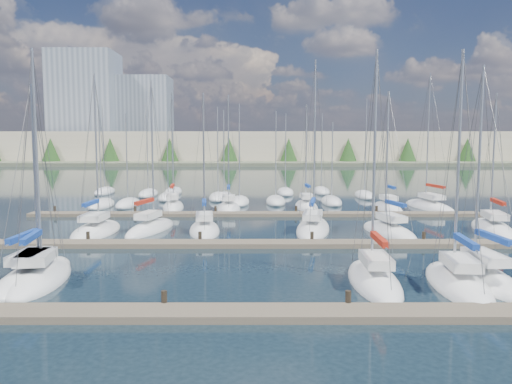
{
  "coord_description": "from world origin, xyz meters",
  "views": [
    {
      "loc": [
        -0.02,
        -18.15,
        7.35
      ],
      "look_at": [
        0.0,
        14.0,
        4.0
      ],
      "focal_mm": 35.0,
      "sensor_mm": 36.0,
      "label": 1
    }
  ],
  "objects_px": {
    "sailboat_b": "(34,276)",
    "sailboat_k": "(313,228)",
    "sailboat_e": "(457,283)",
    "sailboat_j": "(205,230)",
    "sailboat_m": "(492,229)",
    "sailboat_l": "(389,231)",
    "sailboat_o": "(229,208)",
    "sailboat_n": "(173,207)",
    "sailboat_d": "(374,280)",
    "sailboat_p": "(306,206)",
    "sailboat_q": "(387,208)",
    "sailboat_i": "(151,228)",
    "sailboat_r": "(429,206)",
    "sailboat_c": "(39,277)",
    "sailboat_h": "(96,231)",
    "sailboat_f": "(480,277)"
  },
  "relations": [
    {
      "from": "sailboat_d",
      "to": "sailboat_o",
      "type": "xyz_separation_m",
      "value": [
        -8.93,
        27.2,
        0.01
      ]
    },
    {
      "from": "sailboat_j",
      "to": "sailboat_m",
      "type": "distance_m",
      "value": 23.39
    },
    {
      "from": "sailboat_c",
      "to": "sailboat_h",
      "type": "xyz_separation_m",
      "value": [
        -1.3,
        13.57,
        -0.0
      ]
    },
    {
      "from": "sailboat_b",
      "to": "sailboat_k",
      "type": "bearing_deg",
      "value": 42.0
    },
    {
      "from": "sailboat_m",
      "to": "sailboat_r",
      "type": "height_order",
      "value": "sailboat_r"
    },
    {
      "from": "sailboat_i",
      "to": "sailboat_j",
      "type": "distance_m",
      "value": 4.5
    },
    {
      "from": "sailboat_j",
      "to": "sailboat_b",
      "type": "height_order",
      "value": "sailboat_j"
    },
    {
      "from": "sailboat_d",
      "to": "sailboat_q",
      "type": "relative_size",
      "value": 1.25
    },
    {
      "from": "sailboat_j",
      "to": "sailboat_n",
      "type": "xyz_separation_m",
      "value": [
        -4.8,
        13.88,
        0.02
      ]
    },
    {
      "from": "sailboat_b",
      "to": "sailboat_q",
      "type": "relative_size",
      "value": 1.09
    },
    {
      "from": "sailboat_d",
      "to": "sailboat_j",
      "type": "bearing_deg",
      "value": 126.82
    },
    {
      "from": "sailboat_k",
      "to": "sailboat_l",
      "type": "bearing_deg",
      "value": -3.94
    },
    {
      "from": "sailboat_m",
      "to": "sailboat_d",
      "type": "bearing_deg",
      "value": -121.27
    },
    {
      "from": "sailboat_c",
      "to": "sailboat_i",
      "type": "bearing_deg",
      "value": 70.38
    },
    {
      "from": "sailboat_j",
      "to": "sailboat_r",
      "type": "relative_size",
      "value": 0.77
    },
    {
      "from": "sailboat_b",
      "to": "sailboat_l",
      "type": "bearing_deg",
      "value": 31.04
    },
    {
      "from": "sailboat_n",
      "to": "sailboat_p",
      "type": "bearing_deg",
      "value": -4.25
    },
    {
      "from": "sailboat_i",
      "to": "sailboat_m",
      "type": "relative_size",
      "value": 1.09
    },
    {
      "from": "sailboat_m",
      "to": "sailboat_l",
      "type": "distance_m",
      "value": 8.85
    },
    {
      "from": "sailboat_c",
      "to": "sailboat_d",
      "type": "distance_m",
      "value": 17.48
    },
    {
      "from": "sailboat_i",
      "to": "sailboat_m",
      "type": "bearing_deg",
      "value": 13.17
    },
    {
      "from": "sailboat_m",
      "to": "sailboat_l",
      "type": "bearing_deg",
      "value": -162.1
    },
    {
      "from": "sailboat_m",
      "to": "sailboat_r",
      "type": "distance_m",
      "value": 13.65
    },
    {
      "from": "sailboat_o",
      "to": "sailboat_k",
      "type": "bearing_deg",
      "value": -60.66
    },
    {
      "from": "sailboat_p",
      "to": "sailboat_n",
      "type": "bearing_deg",
      "value": 178.72
    },
    {
      "from": "sailboat_d",
      "to": "sailboat_h",
      "type": "xyz_separation_m",
      "value": [
        -18.78,
        14.13,
        -0.01
      ]
    },
    {
      "from": "sailboat_e",
      "to": "sailboat_b",
      "type": "relative_size",
      "value": 1.14
    },
    {
      "from": "sailboat_e",
      "to": "sailboat_f",
      "type": "xyz_separation_m",
      "value": [
        1.66,
        1.1,
        -0.0
      ]
    },
    {
      "from": "sailboat_o",
      "to": "sailboat_m",
      "type": "xyz_separation_m",
      "value": [
        22.13,
        -12.21,
        -0.02
      ]
    },
    {
      "from": "sailboat_h",
      "to": "sailboat_p",
      "type": "bearing_deg",
      "value": 39.94
    },
    {
      "from": "sailboat_j",
      "to": "sailboat_p",
      "type": "height_order",
      "value": "sailboat_p"
    },
    {
      "from": "sailboat_q",
      "to": "sailboat_k",
      "type": "bearing_deg",
      "value": -131.99
    },
    {
      "from": "sailboat_l",
      "to": "sailboat_h",
      "type": "bearing_deg",
      "value": 167.32
    },
    {
      "from": "sailboat_j",
      "to": "sailboat_o",
      "type": "distance_m",
      "value": 12.78
    },
    {
      "from": "sailboat_c",
      "to": "sailboat_q",
      "type": "distance_m",
      "value": 36.76
    },
    {
      "from": "sailboat_j",
      "to": "sailboat_b",
      "type": "xyz_separation_m",
      "value": [
        -7.63,
        -13.73,
        -0.01
      ]
    },
    {
      "from": "sailboat_c",
      "to": "sailboat_n",
      "type": "relative_size",
      "value": 0.97
    },
    {
      "from": "sailboat_l",
      "to": "sailboat_f",
      "type": "distance_m",
      "value": 13.25
    },
    {
      "from": "sailboat_o",
      "to": "sailboat_p",
      "type": "relative_size",
      "value": 1.08
    },
    {
      "from": "sailboat_n",
      "to": "sailboat_d",
      "type": "bearing_deg",
      "value": -67.71
    },
    {
      "from": "sailboat_h",
      "to": "sailboat_r",
      "type": "bearing_deg",
      "value": 25.98
    },
    {
      "from": "sailboat_r",
      "to": "sailboat_k",
      "type": "bearing_deg",
      "value": -145.4
    },
    {
      "from": "sailboat_h",
      "to": "sailboat_o",
      "type": "xyz_separation_m",
      "value": [
        9.85,
        13.08,
        0.02
      ]
    },
    {
      "from": "sailboat_l",
      "to": "sailboat_q",
      "type": "bearing_deg",
      "value": 63.87
    },
    {
      "from": "sailboat_k",
      "to": "sailboat_q",
      "type": "height_order",
      "value": "sailboat_k"
    },
    {
      "from": "sailboat_q",
      "to": "sailboat_l",
      "type": "relative_size",
      "value": 0.85
    },
    {
      "from": "sailboat_h",
      "to": "sailboat_j",
      "type": "bearing_deg",
      "value": 3.65
    },
    {
      "from": "sailboat_o",
      "to": "sailboat_b",
      "type": "distance_m",
      "value": 27.9
    },
    {
      "from": "sailboat_h",
      "to": "sailboat_n",
      "type": "distance_m",
      "value": 14.74
    },
    {
      "from": "sailboat_e",
      "to": "sailboat_l",
      "type": "height_order",
      "value": "sailboat_e"
    }
  ]
}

